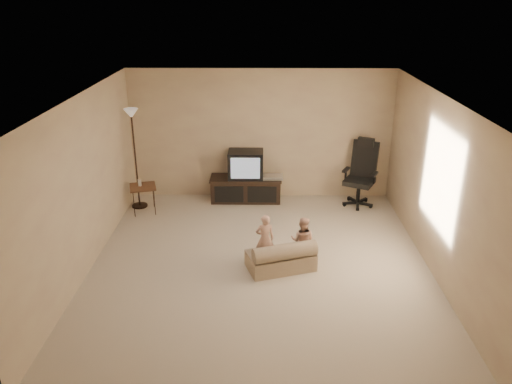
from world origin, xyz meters
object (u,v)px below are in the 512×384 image
(floor_lamp, at_px, (133,137))
(child_sofa, at_px, (282,258))
(office_chair, at_px, (360,182))
(toddler_right, at_px, (303,241))
(side_table, at_px, (142,187))
(toddler_left, at_px, (265,239))
(tv_stand, at_px, (246,180))

(floor_lamp, bearing_deg, child_sofa, -40.98)
(office_chair, height_order, toddler_right, office_chair)
(side_table, xyz_separation_m, toddler_right, (2.79, -1.83, -0.12))
(office_chair, relative_size, child_sofa, 1.18)
(side_table, xyz_separation_m, toddler_left, (2.23, -1.81, -0.10))
(office_chair, relative_size, toddler_left, 1.64)
(toddler_left, bearing_deg, tv_stand, -90.44)
(toddler_right, bearing_deg, side_table, -17.37)
(side_table, relative_size, child_sofa, 0.64)
(child_sofa, bearing_deg, toddler_right, 14.88)
(side_table, bearing_deg, toddler_left, -39.10)
(floor_lamp, height_order, toddler_left, floor_lamp)
(tv_stand, relative_size, toddler_right, 1.87)
(child_sofa, relative_size, toddler_left, 1.38)
(side_table, bearing_deg, child_sofa, -39.40)
(tv_stand, xyz_separation_m, floor_lamp, (-2.02, -0.34, 0.96))
(toddler_right, bearing_deg, toddler_left, 13.86)
(office_chair, xyz_separation_m, floor_lamp, (-4.19, -0.18, 0.91))
(floor_lamp, relative_size, toddler_left, 2.42)
(side_table, relative_size, floor_lamp, 0.36)
(side_table, xyz_separation_m, floor_lamp, (-0.14, 0.24, 0.88))
(tv_stand, height_order, toddler_left, tv_stand)
(side_table, distance_m, floor_lamp, 0.92)
(side_table, bearing_deg, toddler_right, -33.31)
(side_table, bearing_deg, office_chair, 5.93)
(child_sofa, xyz_separation_m, toddler_left, (-0.25, 0.22, 0.20))
(floor_lamp, bearing_deg, toddler_left, -40.87)
(floor_lamp, distance_m, child_sofa, 3.67)
(toddler_left, distance_m, toddler_right, 0.56)
(floor_lamp, height_order, child_sofa, floor_lamp)
(floor_lamp, relative_size, child_sofa, 1.75)
(floor_lamp, xyz_separation_m, toddler_right, (2.93, -2.07, -1.00))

